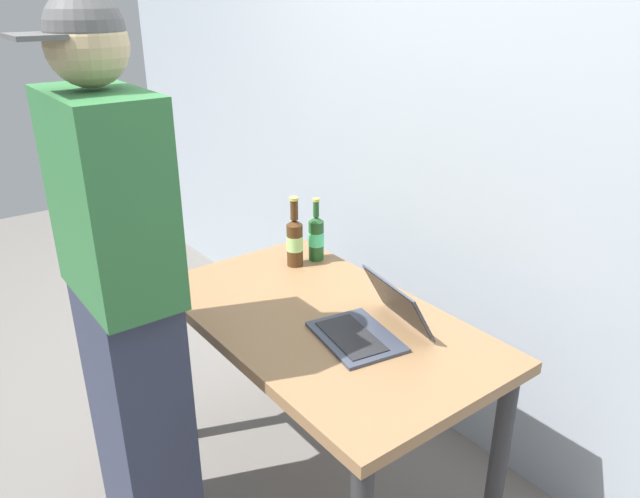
# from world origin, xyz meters

# --- Properties ---
(ground_plane) EXTENTS (8.00, 8.00, 0.00)m
(ground_plane) POSITION_xyz_m (0.00, 0.00, 0.00)
(ground_plane) COLOR slate
(ground_plane) RESTS_ON ground
(desk) EXTENTS (1.25, 0.73, 0.75)m
(desk) POSITION_xyz_m (0.00, 0.00, 0.64)
(desk) COLOR olive
(desk) RESTS_ON ground
(laptop) EXTENTS (0.35, 0.37, 0.18)m
(laptop) POSITION_xyz_m (0.19, 0.05, 0.79)
(laptop) COLOR #383D4C
(laptop) RESTS_ON desk
(beer_bottle_green) EXTENTS (0.06, 0.06, 0.27)m
(beer_bottle_green) POSITION_xyz_m (-0.40, 0.27, 0.85)
(beer_bottle_green) COLOR #1E5123
(beer_bottle_green) RESTS_ON desk
(beer_bottle_brown) EXTENTS (0.07, 0.07, 0.29)m
(beer_bottle_brown) POSITION_xyz_m (-0.41, 0.17, 0.86)
(beer_bottle_brown) COLOR #472B14
(beer_bottle_brown) RESTS_ON desk
(person_figure) EXTENTS (0.44, 0.30, 1.79)m
(person_figure) POSITION_xyz_m (-0.16, -0.62, 0.91)
(person_figure) COLOR #2D3347
(person_figure) RESTS_ON ground
(back_wall) EXTENTS (6.00, 0.10, 2.60)m
(back_wall) POSITION_xyz_m (0.00, 0.70, 1.30)
(back_wall) COLOR #99A3AD
(back_wall) RESTS_ON ground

